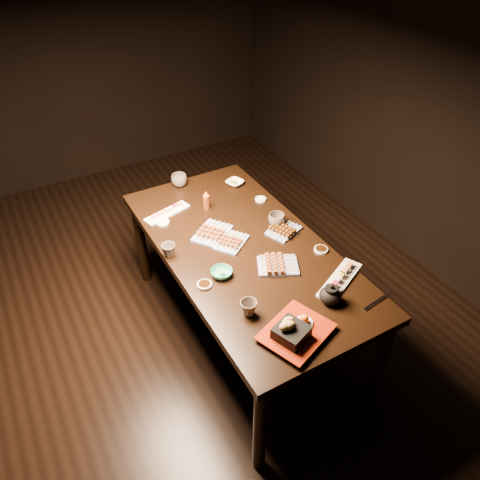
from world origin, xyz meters
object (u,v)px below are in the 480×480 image
(edamame_bowl_green, at_px, (222,273))
(teacup_near_left, at_px, (249,308))
(teacup_mid_right, at_px, (277,220))
(condiment_bottle, at_px, (206,200))
(yakitori_plate_center, at_px, (231,240))
(edamame_bowl_cream, at_px, (235,183))
(tempura_tray, at_px, (297,326))
(sushi_platter_far, at_px, (167,211))
(yakitori_plate_right, at_px, (278,263))
(teacup_far_right, at_px, (179,180))
(teapot, at_px, (330,294))
(dining_table, at_px, (244,292))
(sushi_platter_near, at_px, (340,278))
(teacup_far_left, at_px, (169,250))
(yakitori_plate_left, at_px, (212,231))

(edamame_bowl_green, xyz_separation_m, teacup_near_left, (-0.01, -0.32, 0.02))
(teacup_mid_right, height_order, condiment_bottle, condiment_bottle)
(yakitori_plate_center, height_order, edamame_bowl_green, yakitori_plate_center)
(edamame_bowl_cream, distance_m, tempura_tray, 1.42)
(sushi_platter_far, relative_size, edamame_bowl_green, 2.64)
(yakitori_plate_right, distance_m, edamame_bowl_cream, 0.92)
(teacup_far_right, xyz_separation_m, teapot, (0.21, -1.44, 0.01))
(edamame_bowl_cream, xyz_separation_m, tempura_tray, (-0.41, -1.35, 0.05))
(condiment_bottle, bearing_deg, sushi_platter_far, 164.51)
(yakitori_plate_center, xyz_separation_m, edamame_bowl_cream, (0.34, 0.58, -0.01))
(dining_table, height_order, yakitori_plate_right, yakitori_plate_right)
(edamame_bowl_green, xyz_separation_m, teacup_mid_right, (0.52, 0.25, 0.02))
(sushi_platter_near, xyz_separation_m, yakitori_plate_center, (-0.35, 0.58, 0.00))
(sushi_platter_far, xyz_separation_m, tempura_tray, (0.15, -1.25, 0.04))
(teacup_mid_right, relative_size, teacup_far_right, 0.95)
(teapot, bearing_deg, yakitori_plate_right, 116.46)
(yakitori_plate_right, bearing_deg, edamame_bowl_cream, 103.13)
(teacup_mid_right, height_order, teacup_far_left, teacup_mid_right)
(edamame_bowl_green, bearing_deg, sushi_platter_near, -33.39)
(sushi_platter_near, height_order, yakitori_plate_center, yakitori_plate_center)
(teacup_far_left, bearing_deg, teacup_near_left, -74.70)
(teacup_far_right, distance_m, condiment_bottle, 0.35)
(dining_table, height_order, yakitori_plate_center, yakitori_plate_center)
(teacup_near_left, bearing_deg, yakitori_plate_right, 34.92)
(tempura_tray, bearing_deg, sushi_platter_far, 76.12)
(sushi_platter_near, bearing_deg, teapot, -172.35)
(condiment_bottle, bearing_deg, edamame_bowl_cream, 29.07)
(edamame_bowl_cream, height_order, teapot, teapot)
(sushi_platter_near, height_order, teacup_far_left, teacup_far_left)
(teacup_far_right, bearing_deg, teacup_mid_right, -65.31)
(sushi_platter_near, bearing_deg, yakitori_plate_left, 94.64)
(edamame_bowl_cream, height_order, teacup_mid_right, teacup_mid_right)
(sushi_platter_far, relative_size, teacup_near_left, 3.63)
(sushi_platter_far, distance_m, yakitori_plate_left, 0.38)
(sushi_platter_near, relative_size, condiment_bottle, 2.82)
(yakitori_plate_center, distance_m, edamame_bowl_green, 0.29)
(sushi_platter_far, xyz_separation_m, edamame_bowl_green, (0.03, -0.70, -0.00))
(yakitori_plate_left, distance_m, teapot, 0.85)
(yakitori_plate_right, relative_size, tempura_tray, 0.68)
(yakitori_plate_left, height_order, teacup_mid_right, teacup_mid_right)
(dining_table, distance_m, condiment_bottle, 0.65)
(sushi_platter_near, distance_m, condiment_bottle, 1.04)
(yakitori_plate_right, relative_size, teacup_far_right, 2.05)
(dining_table, relative_size, teacup_far_left, 22.01)
(teacup_mid_right, bearing_deg, teapot, -100.24)
(dining_table, xyz_separation_m, edamame_bowl_green, (-0.23, -0.15, 0.39))
(teacup_near_left, relative_size, teacup_mid_right, 0.84)
(edamame_bowl_cream, distance_m, teacup_far_left, 0.87)
(teacup_near_left, bearing_deg, sushi_platter_near, -3.83)
(dining_table, distance_m, yakitori_plate_right, 0.48)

